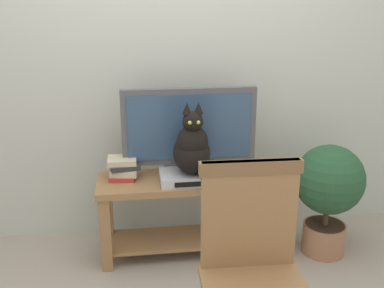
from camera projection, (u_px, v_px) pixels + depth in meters
The scene contains 8 objects.
back_wall at pixel (173, 40), 3.19m from camera, with size 7.00×0.12×2.80m, color #B7BCB2.
tv_stand at pixel (191, 203), 3.11m from camera, with size 1.23×0.40×0.55m.
tv at pixel (189, 130), 3.04m from camera, with size 0.88×0.20×0.58m.
media_box at pixel (192, 177), 2.99m from camera, with size 0.41×0.25×0.06m.
cat at pixel (192, 148), 2.91m from camera, with size 0.24×0.37×0.47m.
wooden_chair at pixel (253, 263), 2.01m from camera, with size 0.47×0.47×1.03m.
book_stack at pixel (124, 168), 3.02m from camera, with size 0.21×0.18×0.14m.
potted_plant at pixel (328, 189), 3.07m from camera, with size 0.46×0.46×0.77m.
Camera 1 is at (-0.30, -2.24, 1.72)m, focal length 43.30 mm.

